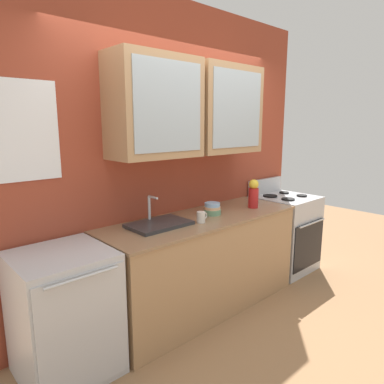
# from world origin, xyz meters

# --- Properties ---
(ground_plane) EXTENTS (10.00, 10.00, 0.00)m
(ground_plane) POSITION_xyz_m (0.00, 0.00, 0.00)
(ground_plane) COLOR #936B47
(back_wall_unit) EXTENTS (3.56, 0.48, 2.88)m
(back_wall_unit) POSITION_xyz_m (-0.00, 0.31, 1.59)
(back_wall_unit) COLOR #993D28
(back_wall_unit) RESTS_ON ground_plane
(counter) EXTENTS (2.04, 0.68, 0.90)m
(counter) POSITION_xyz_m (0.00, 0.00, 0.45)
(counter) COLOR #A87F56
(counter) RESTS_ON ground_plane
(stove_range) EXTENTS (0.66, 0.70, 1.08)m
(stove_range) POSITION_xyz_m (1.38, 0.00, 0.46)
(stove_range) COLOR silver
(stove_range) RESTS_ON ground_plane
(sink_faucet) EXTENTS (0.52, 0.34, 0.25)m
(sink_faucet) POSITION_xyz_m (-0.47, 0.05, 0.92)
(sink_faucet) COLOR #2D2D30
(sink_faucet) RESTS_ON counter
(bowl_stack) EXTENTS (0.17, 0.17, 0.11)m
(bowl_stack) POSITION_xyz_m (0.14, 0.02, 0.96)
(bowl_stack) COLOR #669972
(bowl_stack) RESTS_ON counter
(vase) EXTENTS (0.10, 0.10, 0.30)m
(vase) POSITION_xyz_m (0.65, -0.08, 1.05)
(vase) COLOR #B21E1E
(vase) RESTS_ON counter
(cup_near_sink) EXTENTS (0.11, 0.08, 0.10)m
(cup_near_sink) POSITION_xyz_m (-0.13, -0.11, 0.95)
(cup_near_sink) COLOR silver
(cup_near_sink) RESTS_ON counter
(dishwasher) EXTENTS (0.63, 0.66, 0.90)m
(dishwasher) POSITION_xyz_m (-1.35, -0.00, 0.45)
(dishwasher) COLOR silver
(dishwasher) RESTS_ON ground_plane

